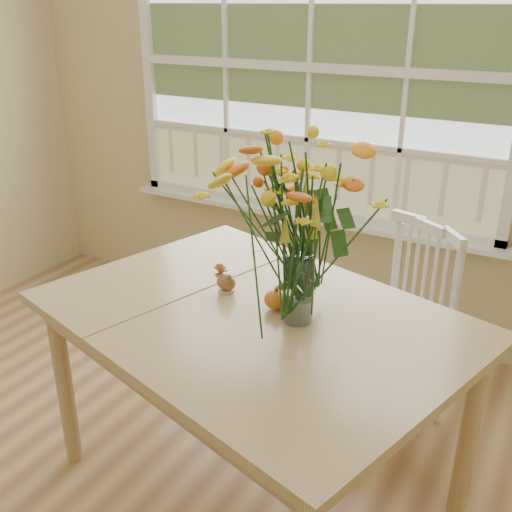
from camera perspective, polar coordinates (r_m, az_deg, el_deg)
The scene contains 8 objects.
wall_back at distance 3.54m, azimuth 5.27°, elevation 14.30°, with size 4.00×0.02×2.70m, color #D2BD86.
window at distance 3.48m, azimuth 5.11°, elevation 17.17°, with size 2.42×0.12×1.74m.
dining_table at distance 2.27m, azimuth -0.25°, elevation -7.43°, with size 1.79×1.48×0.83m.
windsor_chair at distance 2.90m, azimuth 13.95°, elevation -5.48°, with size 0.60×0.59×0.96m.
flower_vase at distance 2.03m, azimuth 4.26°, elevation 3.02°, with size 0.51×0.51×0.61m.
pumpkin at distance 2.24m, azimuth 1.94°, elevation -4.24°, with size 0.09×0.09×0.07m, color #C76117.
turkey_figurine at distance 2.36m, azimuth -2.86°, elevation -2.53°, with size 0.08×0.07×0.10m.
dark_gourd at distance 2.29m, azimuth 2.70°, elevation -3.58°, with size 0.13×0.12×0.07m.
Camera 1 is at (1.44, -0.94, 1.89)m, focal length 42.00 mm.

